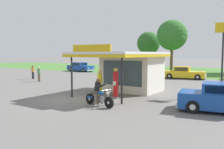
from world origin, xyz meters
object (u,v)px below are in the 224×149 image
(bystander_admiring_sedan, at_px, (33,72))
(gas_pump_nearside, at_px, (100,84))
(parked_car_back_row_centre_left, at_px, (80,67))
(parked_car_back_row_centre, at_px, (184,73))
(motorcycle_with_rider, at_px, (99,95))
(bystander_chatting_near_pumps, at_px, (39,74))
(parked_car_back_row_centre_right, at_px, (132,70))
(gas_pump_offside, at_px, (116,84))
(roadside_pole_sign, at_px, (223,46))

(bystander_admiring_sedan, bearing_deg, gas_pump_nearside, -19.41)
(parked_car_back_row_centre_left, distance_m, parked_car_back_row_centre, 18.56)
(motorcycle_with_rider, height_order, bystander_admiring_sedan, bystander_admiring_sedan)
(parked_car_back_row_centre, bearing_deg, bystander_chatting_near_pumps, -135.70)
(parked_car_back_row_centre_right, distance_m, bystander_chatting_near_pumps, 14.32)
(parked_car_back_row_centre_left, xyz_separation_m, bystander_admiring_sedan, (3.64, -12.49, 0.14))
(gas_pump_offside, distance_m, parked_car_back_row_centre_left, 25.34)
(bystander_chatting_near_pumps, bearing_deg, parked_car_back_row_centre, 44.30)
(gas_pump_nearside, height_order, parked_car_back_row_centre_right, gas_pump_nearside)
(bystander_chatting_near_pumps, bearing_deg, bystander_admiring_sedan, 154.24)
(gas_pump_offside, relative_size, bystander_chatting_near_pumps, 1.27)
(parked_car_back_row_centre_right, relative_size, parked_car_back_row_centre, 0.99)
(gas_pump_nearside, bearing_deg, parked_car_back_row_centre_right, 112.00)
(parked_car_back_row_centre_right, xyz_separation_m, bystander_chatting_near_pumps, (-3.81, -13.80, 0.19))
(parked_car_back_row_centre, bearing_deg, parked_car_back_row_centre_left, 173.55)
(bystander_chatting_near_pumps, height_order, roadside_pole_sign, roadside_pole_sign)
(gas_pump_nearside, distance_m, parked_car_back_row_centre, 15.23)
(motorcycle_with_rider, xyz_separation_m, parked_car_back_row_centre, (-0.64, 17.78, 0.00))
(parked_car_back_row_centre_right, bearing_deg, parked_car_back_row_centre_left, 179.82)
(parked_car_back_row_centre, xyz_separation_m, bystander_admiring_sedan, (-14.80, -10.40, 0.20))
(gas_pump_offside, bearing_deg, parked_car_back_row_centre_left, 137.06)
(parked_car_back_row_centre, relative_size, bystander_chatting_near_pumps, 3.18)
(parked_car_back_row_centre_left, bearing_deg, roadside_pole_sign, -26.79)
(motorcycle_with_rider, xyz_separation_m, parked_car_back_row_centre_left, (-19.09, 19.87, 0.06))
(bystander_admiring_sedan, bearing_deg, parked_car_back_row_centre_right, 62.13)
(parked_car_back_row_centre_right, distance_m, parked_car_back_row_centre, 8.47)
(gas_pump_offside, height_order, parked_car_back_row_centre_right, gas_pump_offside)
(gas_pump_nearside, xyz_separation_m, roadside_pole_sign, (7.09, 5.01, 2.66))
(parked_car_back_row_centre_right, bearing_deg, parked_car_back_row_centre, -14.03)
(roadside_pole_sign, bearing_deg, bystander_admiring_sedan, -179.36)
(bystander_admiring_sedan, height_order, roadside_pole_sign, roadside_pole_sign)
(parked_car_back_row_centre_right, bearing_deg, gas_pump_offside, -64.23)
(parked_car_back_row_centre_right, distance_m, parked_car_back_row_centre_left, 10.23)
(gas_pump_offside, bearing_deg, parked_car_back_row_centre_right, 115.77)
(motorcycle_with_rider, height_order, roadside_pole_sign, roadside_pole_sign)
(gas_pump_offside, relative_size, parked_car_back_row_centre_left, 0.38)
(motorcycle_with_rider, relative_size, bystander_chatting_near_pumps, 1.37)
(gas_pump_offside, height_order, roadside_pole_sign, roadside_pole_sign)
(gas_pump_offside, distance_m, bystander_admiring_sedan, 15.65)
(parked_car_back_row_centre_left, height_order, bystander_chatting_near_pumps, bystander_chatting_near_pumps)
(parked_car_back_row_centre_left, bearing_deg, bystander_chatting_near_pumps, -65.11)
(bystander_admiring_sedan, bearing_deg, motorcycle_with_rider, -25.53)
(bystander_admiring_sedan, bearing_deg, parked_car_back_row_centre_left, 106.26)
(gas_pump_nearside, relative_size, bystander_admiring_sedan, 1.14)
(gas_pump_nearside, bearing_deg, parked_car_back_row_centre, 85.28)
(parked_car_back_row_centre_left, distance_m, bystander_chatting_near_pumps, 15.25)
(gas_pump_offside, distance_m, motorcycle_with_rider, 2.67)
(parked_car_back_row_centre_left, relative_size, bystander_chatting_near_pumps, 3.34)
(gas_pump_offside, relative_size, parked_car_back_row_centre_right, 0.40)
(parked_car_back_row_centre_left, bearing_deg, bystander_admiring_sedan, -73.74)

